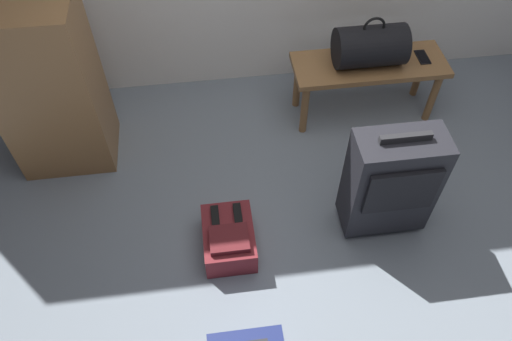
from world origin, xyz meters
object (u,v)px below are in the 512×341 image
(suitcase_upright_charcoal, at_px, (391,182))
(backpack_maroon, at_px, (229,238))
(bench, at_px, (368,71))
(cell_phone, at_px, (423,57))
(side_cabinet, at_px, (49,88))
(duffel_bag_black, at_px, (370,46))

(suitcase_upright_charcoal, xyz_separation_m, backpack_maroon, (-0.89, -0.06, -0.29))
(bench, distance_m, cell_phone, 0.36)
(bench, height_order, suitcase_upright_charcoal, suitcase_upright_charcoal)
(bench, xyz_separation_m, suitcase_upright_charcoal, (-0.14, -0.93, 0.02))
(backpack_maroon, xyz_separation_m, side_cabinet, (-0.95, 0.86, 0.46))
(bench, bearing_deg, duffel_bag_black, 180.00)
(backpack_maroon, distance_m, side_cabinet, 1.36)
(duffel_bag_black, bearing_deg, suitcase_upright_charcoal, -97.09)
(duffel_bag_black, distance_m, backpack_maroon, 1.48)
(cell_phone, bearing_deg, bench, -179.20)
(bench, bearing_deg, backpack_maroon, -136.28)
(cell_phone, bearing_deg, backpack_maroon, -144.39)
(cell_phone, xyz_separation_m, side_cabinet, (-2.33, -0.12, 0.11))
(backpack_maroon, height_order, side_cabinet, side_cabinet)
(bench, relative_size, backpack_maroon, 2.63)
(bench, distance_m, side_cabinet, 1.99)
(duffel_bag_black, xyz_separation_m, cell_phone, (0.38, 0.00, -0.13))
(backpack_maroon, bearing_deg, side_cabinet, 137.57)
(duffel_bag_black, xyz_separation_m, suitcase_upright_charcoal, (-0.12, -0.93, -0.18))
(bench, relative_size, cell_phone, 6.94)
(cell_phone, xyz_separation_m, backpack_maroon, (-1.38, -0.99, -0.34))
(duffel_bag_black, height_order, cell_phone, duffel_bag_black)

